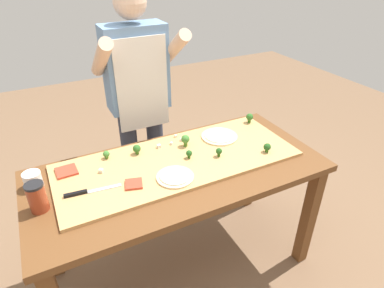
# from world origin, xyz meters

# --- Properties ---
(ground_plane) EXTENTS (8.00, 8.00, 0.00)m
(ground_plane) POSITION_xyz_m (0.00, 0.00, 0.00)
(ground_plane) COLOR brown
(prep_table) EXTENTS (1.62, 0.76, 0.80)m
(prep_table) POSITION_xyz_m (0.00, 0.00, 0.68)
(prep_table) COLOR brown
(prep_table) RESTS_ON ground
(cutting_board) EXTENTS (1.36, 0.54, 0.02)m
(cutting_board) POSITION_xyz_m (0.03, 0.06, 0.80)
(cutting_board) COLOR tan
(cutting_board) RESTS_ON prep_table
(chefs_knife) EXTENTS (0.28, 0.05, 0.02)m
(chefs_knife) POSITION_xyz_m (-0.51, -0.01, 0.82)
(chefs_knife) COLOR #B7BABF
(chefs_knife) RESTS_ON cutting_board
(pizza_whole_white_garlic) EXTENTS (0.23, 0.23, 0.02)m
(pizza_whole_white_garlic) POSITION_xyz_m (0.36, 0.17, 0.82)
(pizza_whole_white_garlic) COLOR beige
(pizza_whole_white_garlic) RESTS_ON cutting_board
(pizza_whole_cheese_artichoke) EXTENTS (0.20, 0.20, 0.02)m
(pizza_whole_cheese_artichoke) POSITION_xyz_m (-0.06, -0.09, 0.82)
(pizza_whole_cheese_artichoke) COLOR beige
(pizza_whole_cheese_artichoke) RESTS_ON cutting_board
(pizza_slice_center) EXTENTS (0.11, 0.11, 0.01)m
(pizza_slice_center) POSITION_xyz_m (-0.56, 0.22, 0.82)
(pizza_slice_center) COLOR #BC3D28
(pizza_slice_center) RESTS_ON cutting_board
(pizza_slice_far_left) EXTENTS (0.11, 0.11, 0.01)m
(pizza_slice_far_left) POSITION_xyz_m (-0.27, -0.05, 0.82)
(pizza_slice_far_left) COLOR #BC3D28
(pizza_slice_far_left) RESTS_ON cutting_board
(broccoli_floret_front_left) EXTENTS (0.04, 0.04, 0.05)m
(broccoli_floret_front_left) POSITION_xyz_m (-0.33, 0.25, 0.84)
(broccoli_floret_front_left) COLOR #487A23
(broccoli_floret_front_left) RESTS_ON cutting_board
(broccoli_floret_center_left) EXTENTS (0.05, 0.05, 0.08)m
(broccoli_floret_center_left) POSITION_xyz_m (0.12, 0.17, 0.86)
(broccoli_floret_center_left) COLOR #487A23
(broccoli_floret_center_left) RESTS_ON cutting_board
(broccoli_floret_back_right) EXTENTS (0.05, 0.05, 0.07)m
(broccoli_floret_back_right) POSITION_xyz_m (0.65, 0.25, 0.85)
(broccoli_floret_back_right) COLOR #366618
(broccoli_floret_back_right) RESTS_ON cutting_board
(broccoli_floret_back_mid) EXTENTS (0.04, 0.04, 0.05)m
(broccoli_floret_back_mid) POSITION_xyz_m (0.09, 0.04, 0.84)
(broccoli_floret_back_mid) COLOR #2C5915
(broccoli_floret_back_mid) RESTS_ON cutting_board
(broccoli_floret_front_mid) EXTENTS (0.04, 0.04, 0.05)m
(broccoli_floret_front_mid) POSITION_xyz_m (0.25, -0.02, 0.85)
(broccoli_floret_front_mid) COLOR #2C5915
(broccoli_floret_front_mid) RESTS_ON cutting_board
(broccoli_floret_center_right) EXTENTS (0.04, 0.04, 0.06)m
(broccoli_floret_center_right) POSITION_xyz_m (0.52, -0.10, 0.84)
(broccoli_floret_center_right) COLOR #2C5915
(broccoli_floret_center_right) RESTS_ON cutting_board
(broccoli_floret_back_left) EXTENTS (0.05, 0.05, 0.06)m
(broccoli_floret_back_left) POSITION_xyz_m (-0.16, 0.22, 0.85)
(broccoli_floret_back_left) COLOR #366618
(broccoli_floret_back_left) RESTS_ON cutting_board
(cheese_crumble_a) EXTENTS (0.03, 0.03, 0.02)m
(cheese_crumble_a) POSITION_xyz_m (-0.40, 0.13, 0.82)
(cheese_crumble_a) COLOR silver
(cheese_crumble_a) RESTS_ON cutting_board
(cheese_crumble_b) EXTENTS (0.02, 0.02, 0.01)m
(cheese_crumble_b) POSITION_xyz_m (0.06, 0.23, 0.82)
(cheese_crumble_b) COLOR white
(cheese_crumble_b) RESTS_ON cutting_board
(cheese_crumble_c) EXTENTS (0.02, 0.02, 0.02)m
(cheese_crumble_c) POSITION_xyz_m (0.12, 0.30, 0.82)
(cheese_crumble_c) COLOR silver
(cheese_crumble_c) RESTS_ON cutting_board
(cheese_crumble_d) EXTENTS (0.02, 0.02, 0.02)m
(cheese_crumble_d) POSITION_xyz_m (0.13, 0.24, 0.82)
(cheese_crumble_d) COLOR white
(cheese_crumble_d) RESTS_ON cutting_board
(cheese_crumble_e) EXTENTS (0.02, 0.02, 0.02)m
(cheese_crumble_e) POSITION_xyz_m (-0.03, 0.23, 0.82)
(cheese_crumble_e) COLOR white
(cheese_crumble_e) RESTS_ON cutting_board
(flour_cup) EXTENTS (0.09, 0.09, 0.09)m
(flour_cup) POSITION_xyz_m (-0.73, 0.18, 0.83)
(flour_cup) COLOR white
(flour_cup) RESTS_ON prep_table
(sauce_jar) EXTENTS (0.08, 0.08, 0.15)m
(sauce_jar) POSITION_xyz_m (-0.71, -0.01, 0.87)
(sauce_jar) COLOR #99381E
(sauce_jar) RESTS_ON prep_table
(cook_center) EXTENTS (0.54, 0.39, 1.67)m
(cook_center) POSITION_xyz_m (0.01, 0.65, 1.00)
(cook_center) COLOR #333847
(cook_center) RESTS_ON ground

